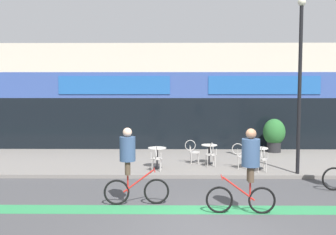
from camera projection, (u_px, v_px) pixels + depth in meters
The scene contains 16 objects.
ground_plane at pixel (208, 227), 8.47m from camera, with size 120.00×120.00×0.00m, color #424244.
sidewalk_slab at pixel (192, 161), 15.69m from camera, with size 40.00×5.50×0.12m, color slate.
storefront_facade at pixel (187, 97), 20.20m from camera, with size 40.00×4.06×5.06m.
bike_lane_stripe at pixel (204, 210), 9.67m from camera, with size 36.00×0.70×0.01m, color #2D844C.
bistro_table_0 at pixel (157, 154), 14.12m from camera, with size 0.66×0.66×0.73m.
bistro_table_1 at pixel (209, 150), 14.91m from camera, with size 0.60×0.60×0.72m.
bistro_table_2 at pixel (258, 154), 14.00m from camera, with size 0.71×0.71×0.74m.
cafe_chair_0_near at pixel (156, 157), 13.49m from camera, with size 0.43×0.59×0.90m.
cafe_chair_1_near at pixel (211, 153), 14.28m from camera, with size 0.45×0.60×0.90m.
cafe_chair_1_side at pixel (193, 150), 14.91m from camera, with size 0.58×0.41×0.90m.
cafe_chair_2_near at pixel (262, 157), 13.37m from camera, with size 0.41×0.58×0.90m.
cafe_chair_2_side at pixel (240, 154), 14.01m from camera, with size 0.60×0.45×0.90m.
planter_pot at pixel (274, 134), 17.54m from camera, with size 0.98×0.98×1.49m.
lamp_post at pixel (300, 75), 12.95m from camera, with size 0.26×0.26×5.79m.
cyclist_1 at pixel (130, 161), 10.02m from camera, with size 1.68×0.52×1.99m.
cyclist_2 at pixel (248, 164), 9.29m from camera, with size 1.66×0.49×2.05m.
Camera 1 is at (-0.79, -8.27, 3.01)m, focal length 42.00 mm.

